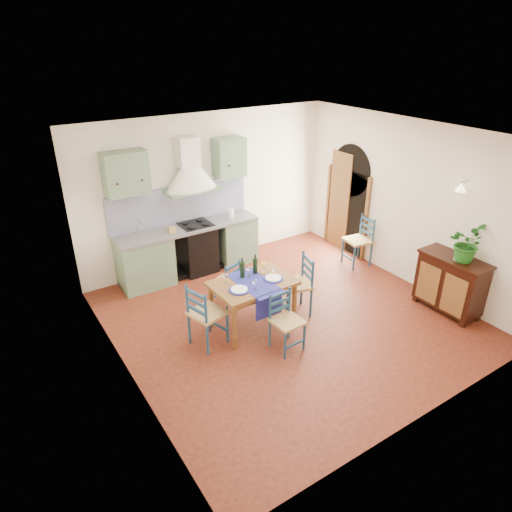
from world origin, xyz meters
The scene contains 13 objects.
floor centered at (0.00, 0.00, 0.00)m, with size 5.00×5.00×0.00m, color #42150E.
back_wall centered at (-0.47, 2.29, 1.05)m, with size 5.00×0.96×2.80m.
right_wall centered at (2.50, 0.28, 1.34)m, with size 0.26×5.00×2.80m.
left_wall centered at (-2.50, 0.00, 1.40)m, with size 0.04×5.00×2.80m, color silver.
ceiling centered at (0.00, 0.00, 2.80)m, with size 5.00×5.00×0.01m, color silver.
dining_table centered at (-0.56, 0.11, 0.67)m, with size 1.21×0.91×1.07m.
chair_near centered at (-0.47, -0.58, 0.44)m, with size 0.41×0.41×0.85m.
chair_far centered at (-0.64, 0.77, 0.44)m, with size 0.51×0.51×0.85m.
chair_left centered at (-1.36, 0.09, 0.49)m, with size 0.54×0.54×0.96m.
chair_right centered at (0.22, 0.06, 0.50)m, with size 0.56×0.56×0.97m.
chair_spare centered at (2.23, 0.76, 0.49)m, with size 0.51×0.51×0.95m.
sideboard centered at (2.26, -1.20, 0.51)m, with size 0.50×1.05×0.94m.
potted_plant centered at (2.26, -1.31, 1.22)m, with size 0.51×0.45×0.57m, color #1C5E1B.
Camera 1 is at (-3.67, -4.75, 4.00)m, focal length 32.00 mm.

